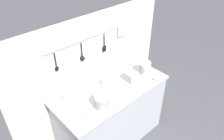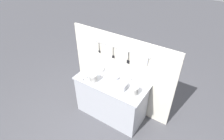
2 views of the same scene
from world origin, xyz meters
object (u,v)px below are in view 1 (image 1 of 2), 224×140
Objects in this scene: bowl_stack_wide_centre at (145,68)px; cup_by_caddy at (135,60)px; cup_mid_row at (116,69)px; cup_front_right at (132,64)px; bowl_stack_short_front at (102,102)px; cup_centre at (94,121)px; steel_mixing_bowl at (105,81)px; cutlery_caddy at (131,76)px; cup_beside_plates at (155,79)px; cup_back_right at (90,116)px; cup_edge_near at (93,94)px; plate_stack at (74,96)px.

cup_by_caddy is (0.13, 0.28, -0.06)m from bowl_stack_wide_centre.
cup_by_caddy is at bearing -0.98° from cup_mid_row.
cup_mid_row is (-0.23, 0.29, -0.06)m from bowl_stack_wide_centre.
bowl_stack_short_front is at bearing -157.80° from cup_front_right.
cup_centre is at bearing -156.22° from cup_by_caddy.
cutlery_caddy is at bearing -35.70° from steel_mixing_bowl.
cup_beside_plates is (0.77, -0.09, -0.06)m from bowl_stack_short_front.
cutlery_caddy is 5.86× the size of cup_back_right.
cup_centre is 1.00× the size of cup_edge_near.
cup_front_right is at bearing 84.53° from cup_beside_plates.
bowl_stack_wide_centre is at bearing 7.68° from bowl_stack_short_front.
plate_stack is at bearing 164.17° from cutlery_caddy.
cutlery_caddy is (-0.23, 0.02, -0.02)m from bowl_stack_wide_centre.
cup_edge_near is (-0.75, -0.12, 0.00)m from cup_front_right.
cup_beside_plates is at bearing -6.34° from bowl_stack_short_front.
bowl_stack_short_front is at bearing -104.11° from cup_edge_near.
cup_by_caddy is (0.60, 0.08, 0.00)m from steel_mixing_bowl.
cup_back_right and cup_centre have the same top height.
plate_stack is at bearing -179.58° from cup_front_right.
plate_stack is 4.80× the size of cup_by_caddy.
cup_front_right is (0.93, 0.01, -0.01)m from plate_stack.
bowl_stack_wide_centre is at bearing -114.29° from cup_by_caddy.
steel_mixing_bowl is at bearing 157.01° from bowl_stack_wide_centre.
bowl_stack_wide_centre is 3.58× the size of cup_beside_plates.
cup_front_right is 1.08m from cup_centre.
bowl_stack_wide_centre is 0.61× the size of cutlery_caddy.
bowl_stack_wide_centre reaches higher than cup_by_caddy.
cup_front_right is at bearing 0.42° from plate_stack.
bowl_stack_wide_centre is 0.75× the size of plate_stack.
cup_front_right is at bearing 2.31° from steel_mixing_bowl.
cup_edge_near and cup_mid_row have the same top height.
cup_front_right is 1.00× the size of cup_mid_row.
cutlery_caddy is 0.30m from cup_beside_plates.
bowl_stack_short_front is 0.22m from cup_edge_near.
steel_mixing_bowl is 0.50m from cup_front_right.
cup_front_right and cup_by_caddy have the same top height.
cup_mid_row is (-0.35, 0.01, 0.00)m from cup_by_caddy.
bowl_stack_short_front is 3.73× the size of cup_front_right.
cup_back_right is 1.00× the size of cup_mid_row.
cup_mid_row is (0.51, 0.18, 0.00)m from cup_edge_near.
bowl_stack_short_front is 3.73× the size of cup_centre.
plate_stack reaches higher than cup_centre.
cup_centre is (-0.50, -0.41, 0.00)m from steel_mixing_bowl.
cup_centre is at bearing -156.63° from cup_front_right.
plate_stack is at bearing 111.10° from bowl_stack_short_front.
cup_back_right is 1.00× the size of cup_by_caddy.
bowl_stack_wide_centre reaches higher than steel_mixing_bowl.
cup_by_caddy is (1.08, 0.41, 0.00)m from cup_back_right.
steel_mixing_bowl is 0.58m from cup_back_right.
cup_back_right and cup_front_right have the same top height.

